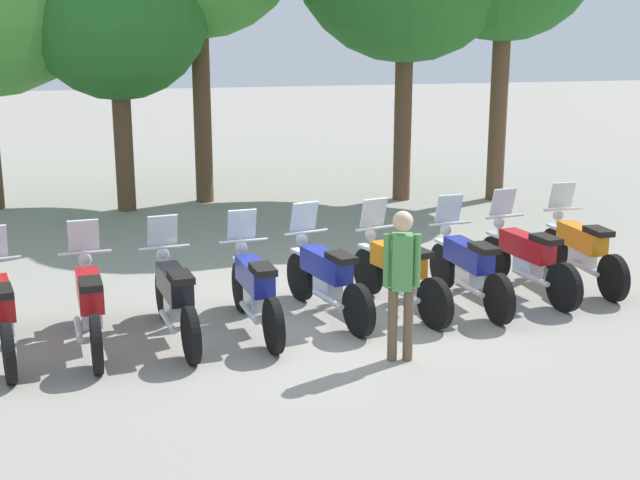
{
  "coord_description": "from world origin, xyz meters",
  "views": [
    {
      "loc": [
        -2.56,
        -9.89,
        3.61
      ],
      "look_at": [
        0.0,
        0.5,
        0.9
      ],
      "focal_mm": 48.25,
      "sensor_mm": 36.0,
      "label": 1
    }
  ],
  "objects": [
    {
      "name": "motorcycle_5",
      "position": [
        0.94,
        0.15,
        0.52
      ],
      "size": [
        0.78,
        2.14,
        1.37
      ],
      "rotation": [
        0.0,
        0.0,
        1.82
      ],
      "color": "black",
      "rests_on": "ground_plane"
    },
    {
      "name": "motorcycle_0",
      "position": [
        -3.84,
        -0.31,
        0.52
      ],
      "size": [
        0.67,
        2.17,
        1.37
      ],
      "rotation": [
        0.0,
        0.0,
        1.75
      ],
      "color": "black",
      "rests_on": "ground_plane"
    },
    {
      "name": "person_0",
      "position": [
        0.41,
        -1.5,
        0.98
      ],
      "size": [
        0.41,
        0.27,
        1.68
      ],
      "rotation": [
        0.0,
        0.0,
        4.46
      ],
      "color": "brown",
      "rests_on": "ground_plane"
    },
    {
      "name": "motorcycle_2",
      "position": [
        -1.92,
        -0.23,
        0.52
      ],
      "size": [
        0.62,
        2.19,
        1.37
      ],
      "rotation": [
        0.0,
        0.0,
        1.69
      ],
      "color": "black",
      "rests_on": "ground_plane"
    },
    {
      "name": "motorcycle_8",
      "position": [
        3.83,
        0.61,
        0.52
      ],
      "size": [
        0.62,
        2.19,
        1.37
      ],
      "rotation": [
        0.0,
        0.0,
        1.58
      ],
      "color": "black",
      "rests_on": "ground_plane"
    },
    {
      "name": "motorcycle_4",
      "position": [
        -0.01,
        0.13,
        0.52
      ],
      "size": [
        0.76,
        2.15,
        1.37
      ],
      "rotation": [
        0.0,
        0.0,
        1.81
      ],
      "color": "black",
      "rests_on": "ground_plane"
    },
    {
      "name": "motorcycle_3",
      "position": [
        -0.96,
        -0.14,
        0.52
      ],
      "size": [
        0.62,
        2.19,
        1.37
      ],
      "rotation": [
        0.0,
        0.0,
        1.66
      ],
      "color": "black",
      "rests_on": "ground_plane"
    },
    {
      "name": "motorcycle_7",
      "position": [
        2.86,
        0.38,
        0.52
      ],
      "size": [
        0.62,
        2.18,
        1.37
      ],
      "rotation": [
        0.0,
        0.0,
        1.73
      ],
      "color": "black",
      "rests_on": "ground_plane"
    },
    {
      "name": "motorcycle_1",
      "position": [
        -2.88,
        -0.25,
        0.52
      ],
      "size": [
        0.62,
        2.19,
        1.37
      ],
      "rotation": [
        0.0,
        0.0,
        1.65
      ],
      "color": "black",
      "rests_on": "ground_plane"
    },
    {
      "name": "motorcycle_6",
      "position": [
        1.91,
        0.14,
        0.52
      ],
      "size": [
        0.62,
        2.19,
        1.37
      ],
      "rotation": [
        0.0,
        0.0,
        1.65
      ],
      "color": "black",
      "rests_on": "ground_plane"
    },
    {
      "name": "tree_1",
      "position": [
        -2.29,
        7.24,
        3.92
      ],
      "size": [
        3.56,
        3.56,
        5.72
      ],
      "color": "brown",
      "rests_on": "ground_plane"
    },
    {
      "name": "ground_plane",
      "position": [
        0.0,
        0.0,
        0.0
      ],
      "size": [
        80.0,
        80.0,
        0.0
      ],
      "primitive_type": "plane",
      "color": "gray"
    }
  ]
}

